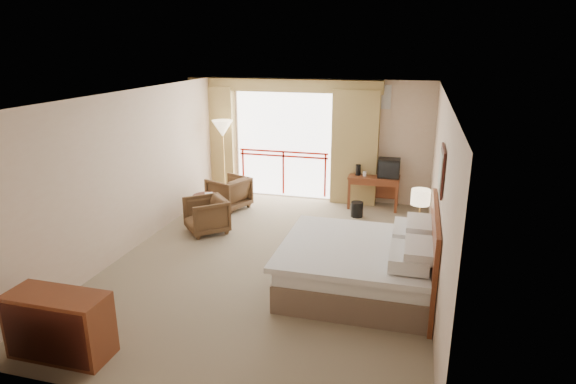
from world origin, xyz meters
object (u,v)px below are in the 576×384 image
(tv, at_px, (389,168))
(armchair_near, at_px, (207,232))
(wastebasket, at_px, (357,209))
(table_lamp, at_px, (421,198))
(side_table, at_px, (206,203))
(bed, at_px, (361,265))
(desk, at_px, (374,183))
(floor_lamp, at_px, (223,132))
(dresser, at_px, (59,325))
(nightstand, at_px, (417,241))
(armchair_far, at_px, (230,208))

(tv, bearing_deg, armchair_near, -149.60)
(wastebasket, distance_m, armchair_near, 3.09)
(table_lamp, height_order, side_table, table_lamp)
(bed, height_order, desk, bed)
(floor_lamp, relative_size, dresser, 1.56)
(desk, height_order, dresser, dresser)
(armchair_near, height_order, dresser, dresser)
(nightstand, relative_size, wastebasket, 2.01)
(bed, height_order, dresser, bed)
(desk, bearing_deg, wastebasket, -109.57)
(bed, distance_m, wastebasket, 3.09)
(nightstand, xyz_separation_m, tv, (-0.65, 2.45, 0.59))
(nightstand, height_order, dresser, dresser)
(desk, distance_m, dresser, 6.87)
(nightstand, bearing_deg, armchair_near, 174.69)
(table_lamp, distance_m, dresser, 5.44)
(bed, relative_size, nightstand, 3.37)
(side_table, bearing_deg, armchair_far, 80.16)
(table_lamp, bearing_deg, side_table, 170.35)
(bed, relative_size, floor_lamp, 1.18)
(desk, height_order, armchair_near, desk)
(side_table, height_order, floor_lamp, floor_lamp)
(side_table, xyz_separation_m, dresser, (0.23, -4.46, 0.01))
(bed, height_order, table_lamp, table_lamp)
(armchair_far, xyz_separation_m, dresser, (0.08, -5.33, 0.38))
(bed, relative_size, table_lamp, 3.95)
(tv, height_order, armchair_far, tv)
(bed, relative_size, wastebasket, 6.79)
(bed, distance_m, desk, 3.77)
(armchair_far, xyz_separation_m, armchair_near, (0.11, -1.42, 0.00))
(table_lamp, relative_size, tv, 1.21)
(table_lamp, relative_size, armchair_far, 0.71)
(wastebasket, distance_m, floor_lamp, 3.44)
(tv, xyz_separation_m, floor_lamp, (-3.67, -0.19, 0.64))
(tv, distance_m, wastebasket, 1.14)
(bed, relative_size, tv, 4.76)
(tv, xyz_separation_m, wastebasket, (-0.56, -0.66, -0.75))
(table_lamp, distance_m, armchair_near, 3.99)
(bed, height_order, armchair_near, bed)
(desk, bearing_deg, bed, -86.61)
(bed, height_order, side_table, bed)
(side_table, distance_m, dresser, 4.47)
(desk, relative_size, tv, 2.43)
(wastebasket, bearing_deg, desk, 69.75)
(armchair_near, bearing_deg, nightstand, 44.88)
(desk, bearing_deg, nightstand, -68.63)
(table_lamp, relative_size, side_table, 1.00)
(tv, xyz_separation_m, armchair_near, (-3.20, -2.25, -0.91))
(floor_lamp, bearing_deg, armchair_far, -60.76)
(table_lamp, relative_size, wastebasket, 1.72)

